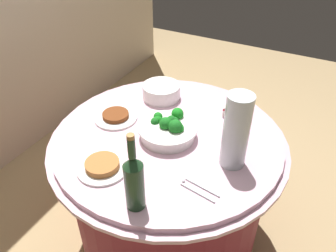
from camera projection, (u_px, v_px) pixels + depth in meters
The scene contains 10 objects.
ground_plane at pixel (168, 230), 2.07m from camera, with size 6.00×6.00×0.00m, color tan.
buffet_table at pixel (168, 187), 1.85m from camera, with size 1.16×1.16×0.74m.
broccoli_bowl at pixel (168, 129), 1.59m from camera, with size 0.28×0.28×0.12m.
plate_stack at pixel (161, 91), 1.88m from camera, with size 0.21×0.21×0.08m.
wine_bottle at pixel (134, 181), 1.20m from camera, with size 0.07×0.07×0.34m.
decorative_fruit_vase at pixel (235, 135), 1.38m from camera, with size 0.11×0.11×0.34m.
serving_tongs at pixel (198, 189), 1.34m from camera, with size 0.07×0.17×0.01m.
food_plate_peanuts at pixel (102, 166), 1.43m from camera, with size 0.22×0.22×0.04m.
food_plate_stir_fry at pixel (116, 117), 1.73m from camera, with size 0.22×0.22×0.03m.
label_placard_front at pixel (225, 110), 1.75m from camera, with size 0.05×0.01×0.05m.
Camera 1 is at (-1.14, -0.60, 1.74)m, focal length 36.02 mm.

